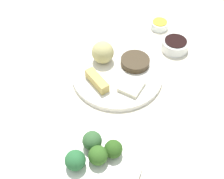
{
  "coord_description": "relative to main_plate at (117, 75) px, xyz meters",
  "views": [
    {
      "loc": [
        -0.28,
        0.54,
        0.67
      ],
      "look_at": [
        -0.02,
        0.09,
        0.06
      ],
      "focal_mm": 45.0,
      "sensor_mm": 36.0,
      "label": 1
    }
  ],
  "objects": [
    {
      "name": "soy_sauce_bowl",
      "position": [
        -0.11,
        -0.22,
        0.01
      ],
      "size": [
        0.09,
        0.09,
        0.03
      ],
      "primitive_type": "cylinder",
      "color": "white",
      "rests_on": "tabletop"
    },
    {
      "name": "spring_roll",
      "position": [
        0.03,
        0.07,
        0.02
      ],
      "size": [
        0.1,
        0.06,
        0.03
      ],
      "primitive_type": "cube",
      "rotation": [
        0.0,
        0.0,
        2.7
      ],
      "color": "tan",
      "rests_on": "main_plate"
    },
    {
      "name": "tabletop",
      "position": [
        -0.01,
        -0.0,
        -0.02
      ],
      "size": [
        2.2,
        2.2,
        0.02
      ],
      "primitive_type": "cube",
      "color": "beige",
      "rests_on": "ground"
    },
    {
      "name": "broccoli_floret_3",
      "position": [
        -0.13,
        0.24,
        0.03
      ],
      "size": [
        0.05,
        0.05,
        0.05
      ],
      "primitive_type": "sphere",
      "color": "#2E571B",
      "rests_on": "broccoli_plate"
    },
    {
      "name": "crab_rangoon_wonton",
      "position": [
        -0.07,
        0.03,
        0.01
      ],
      "size": [
        0.06,
        0.07,
        0.01
      ],
      "primitive_type": "cube",
      "rotation": [
        0.0,
        0.0,
        -0.0
      ],
      "color": "beige",
      "rests_on": "main_plate"
    },
    {
      "name": "main_plate",
      "position": [
        0.0,
        0.0,
        0.0
      ],
      "size": [
        0.28,
        0.28,
        0.02
      ],
      "primitive_type": "cylinder",
      "color": "white",
      "rests_on": "tabletop"
    },
    {
      "name": "broccoli_floret_1",
      "position": [
        -0.07,
        0.25,
        0.03
      ],
      "size": [
        0.05,
        0.05,
        0.05
      ],
      "primitive_type": "sphere",
      "color": "#376133",
      "rests_on": "broccoli_plate"
    },
    {
      "name": "broccoli_floret_2",
      "position": [
        -0.07,
        0.32,
        0.03
      ],
      "size": [
        0.05,
        0.05,
        0.05
      ],
      "primitive_type": "sphere",
      "color": "#2B6937",
      "rests_on": "broccoli_plate"
    },
    {
      "name": "broccoli_floret_0",
      "position": [
        -0.1,
        0.28,
        0.03
      ],
      "size": [
        0.05,
        0.05,
        0.05
      ],
      "primitive_type": "sphere",
      "color": "#346120",
      "rests_on": "broccoli_plate"
    },
    {
      "name": "sauce_ramekin_hot_mustard_liquid",
      "position": [
        -0.02,
        -0.3,
        0.02
      ],
      "size": [
        0.05,
        0.05,
        0.0
      ],
      "primitive_type": "cylinder",
      "color": "yellow",
      "rests_on": "sauce_ramekin_hot_mustard"
    },
    {
      "name": "rice_scoop",
      "position": [
        0.07,
        -0.03,
        0.04
      ],
      "size": [
        0.07,
        0.07,
        0.07
      ],
      "primitive_type": "sphere",
      "color": "tan",
      "rests_on": "main_plate"
    },
    {
      "name": "stir_fry_heap",
      "position": [
        -0.03,
        -0.07,
        0.02
      ],
      "size": [
        0.09,
        0.09,
        0.02
      ],
      "primitive_type": "cylinder",
      "color": "#3E301D",
      "rests_on": "main_plate"
    },
    {
      "name": "sauce_ramekin_hot_mustard",
      "position": [
        -0.02,
        -0.3,
        0.0
      ],
      "size": [
        0.06,
        0.06,
        0.03
      ],
      "primitive_type": "cylinder",
      "color": "white",
      "rests_on": "tabletop"
    },
    {
      "name": "soy_sauce_bowl_liquid",
      "position": [
        -0.11,
        -0.22,
        0.03
      ],
      "size": [
        0.07,
        0.07,
        0.0
      ],
      "primitive_type": "cylinder",
      "color": "black",
      "rests_on": "soy_sauce_bowl"
    },
    {
      "name": "broccoli_plate",
      "position": [
        -0.09,
        0.28,
        -0.0
      ],
      "size": [
        0.24,
        0.24,
        0.01
      ],
      "primitive_type": "cylinder",
      "color": "white",
      "rests_on": "tabletop"
    }
  ]
}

